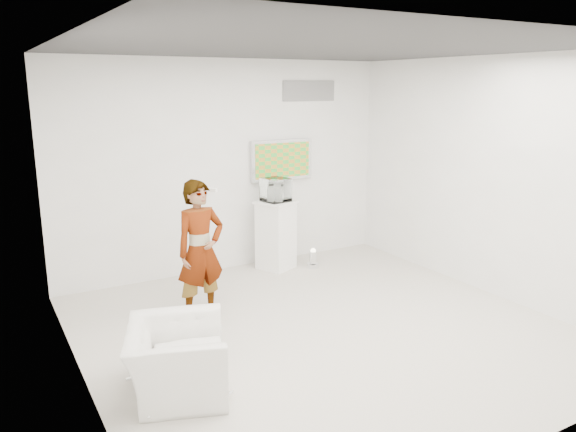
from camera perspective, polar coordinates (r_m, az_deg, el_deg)
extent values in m
cube|color=beige|center=(6.35, 3.51, -11.34)|extent=(5.00, 5.00, 0.01)
cube|color=#2F2F32|center=(5.79, 3.94, 16.67)|extent=(5.00, 5.00, 0.01)
cube|color=white|center=(8.07, -6.16, 4.99)|extent=(5.00, 0.01, 3.00)
cube|color=white|center=(4.11, 23.34, -4.03)|extent=(5.00, 0.01, 3.00)
cube|color=white|center=(5.00, -20.96, -0.89)|extent=(0.01, 5.00, 3.00)
cube|color=white|center=(7.55, 19.79, 3.73)|extent=(0.01, 5.00, 3.00)
cube|color=#B9B8BD|center=(8.39, -0.69, 5.73)|extent=(1.00, 0.08, 0.60)
cube|color=slate|center=(8.61, 2.15, 12.58)|extent=(0.90, 0.02, 0.30)
imported|color=silver|center=(6.42, -8.88, -3.51)|extent=(0.64, 0.47, 1.62)
imported|color=silver|center=(5.13, -11.22, -14.10)|extent=(1.10, 1.17, 0.62)
cube|color=white|center=(8.19, -1.24, -1.94)|extent=(0.64, 0.64, 1.01)
cylinder|color=white|center=(8.32, 2.56, -4.32)|extent=(0.23, 0.23, 0.28)
cube|color=white|center=(8.04, -1.26, 2.68)|extent=(0.39, 0.39, 0.34)
cube|color=white|center=(8.05, -1.26, 2.22)|extent=(0.10, 0.15, 0.20)
cube|color=white|center=(6.52, -7.83, 2.65)|extent=(0.12, 0.15, 0.04)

